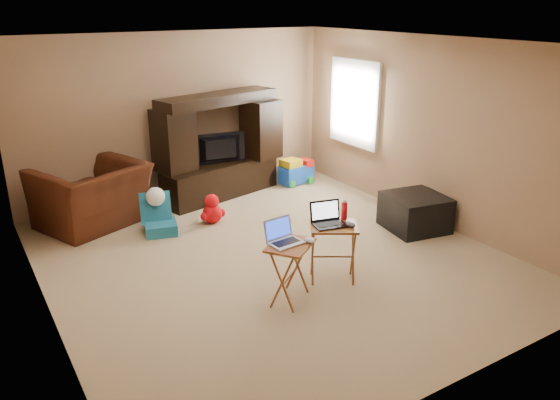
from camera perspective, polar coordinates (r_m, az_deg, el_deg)
floor at (r=6.61m, az=-0.92°, el=-6.01°), size 5.50×5.50×0.00m
ceiling at (r=5.95m, az=-1.06°, el=16.14°), size 5.50×5.50×0.00m
wall_back at (r=8.58m, az=-10.57°, el=8.62°), size 5.00×0.00×5.00m
wall_front at (r=4.19m, az=18.79°, el=-4.43°), size 5.00×0.00×5.00m
wall_left at (r=5.39m, az=-24.43°, el=0.29°), size 0.00×5.50×5.50m
wall_right at (r=7.71m, az=15.29°, el=6.96°), size 0.00×5.50×5.50m
window_pane at (r=8.77m, az=7.88°, el=10.01°), size 0.00×1.20×1.20m
window_frame at (r=8.76m, az=7.78°, el=10.00°), size 0.06×1.14×1.34m
entertainment_center at (r=8.47m, az=-6.31°, el=5.60°), size 2.03×0.93×1.61m
television at (r=8.44m, az=-6.17°, el=5.32°), size 0.82×0.22×0.47m
recliner at (r=7.81m, az=-19.07°, el=0.40°), size 1.64×1.55×0.85m
child_rocker at (r=7.34m, az=-12.44°, el=-1.47°), size 0.51×0.55×0.54m
plush_toy at (r=7.59m, az=-7.11°, el=-0.89°), size 0.38×0.32×0.42m
push_toy at (r=9.19m, az=1.69°, el=3.09°), size 0.65×0.51×0.44m
ottoman at (r=7.55m, az=13.93°, el=-1.25°), size 0.85×0.85×0.47m
tray_table_left at (r=5.59m, az=1.05°, el=-7.58°), size 0.62×0.60×0.63m
tray_table_right at (r=5.99m, az=5.53°, el=-5.54°), size 0.64×0.61×0.65m
laptop_left at (r=5.41m, az=0.63°, el=-3.44°), size 0.36×0.30×0.24m
laptop_right at (r=5.81m, az=5.25°, el=-1.58°), size 0.39×0.35×0.24m
mouse_left at (r=5.48m, az=3.14°, el=-4.20°), size 0.10×0.14×0.05m
mouse_right at (r=5.84m, az=7.38°, el=-2.53°), size 0.09×0.14×0.05m
water_bottle at (r=6.00m, az=6.74°, el=-1.12°), size 0.06×0.06×0.20m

